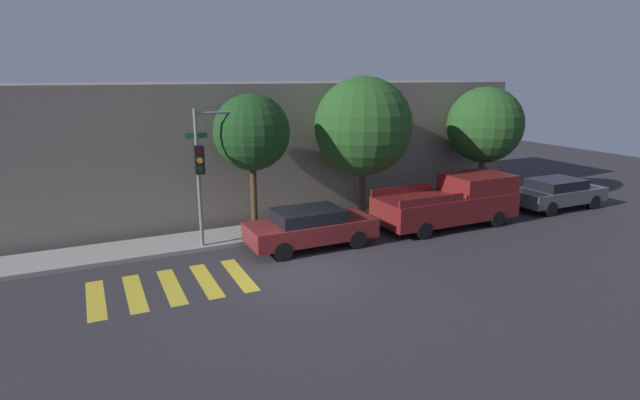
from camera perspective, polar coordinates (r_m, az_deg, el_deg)
The scene contains 11 objects.
ground_plane at distance 14.61m, azimuth -2.43°, elevation -8.62°, with size 60.00×60.00×0.00m, color #2D2B30.
sidewalk at distance 18.26m, azimuth -7.60°, elevation -3.79°, with size 26.00×1.92×0.14m, color gray.
building_row at distance 21.79m, azimuth -11.42°, elevation 5.98°, with size 26.00×6.00×5.33m, color slate.
crosswalk at distance 14.48m, azimuth -16.61°, elevation -9.45°, with size 4.27×2.60×0.00m.
traffic_light_pole at distance 16.39m, azimuth -12.16°, elevation 5.26°, with size 2.43×0.56×4.63m.
sedan_near_corner at distance 16.68m, azimuth -1.12°, elevation -3.08°, with size 4.29×1.79×1.33m.
pickup_truck at distance 19.77m, azimuth 14.90°, elevation -0.14°, with size 5.51×2.12×1.89m.
sedan_middle at distance 23.88m, azimuth 25.44°, elevation 0.77°, with size 4.23×1.82×1.30m.
tree_near_corner at distance 17.37m, azimuth -7.80°, elevation 7.62°, with size 2.64×2.64×5.06m.
tree_midblock at distance 19.17m, azimuth 4.97°, elevation 8.36°, with size 3.75×3.75×5.62m.
tree_far_end at distance 22.86m, azimuth 18.33°, elevation 8.13°, with size 3.26×3.26×5.18m.
Camera 1 is at (-5.26, -12.41, 5.64)m, focal length 28.00 mm.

